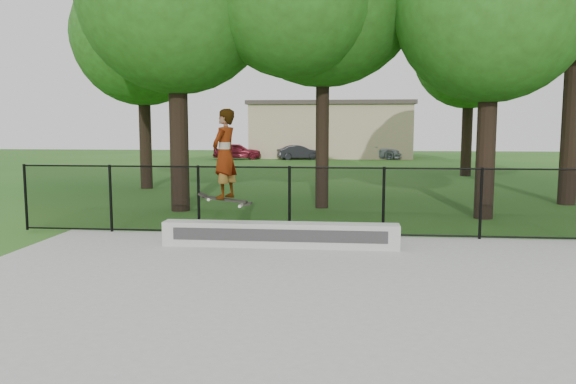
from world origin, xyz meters
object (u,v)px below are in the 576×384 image
(car_a, at_px, (237,151))
(car_b, at_px, (299,152))
(car_c, at_px, (373,150))
(skater_airborne, at_px, (225,156))
(grind_ledge, at_px, (280,235))

(car_a, height_order, car_b, car_a)
(car_a, bearing_deg, car_c, -93.03)
(car_c, xyz_separation_m, skater_airborne, (-4.27, -31.53, 1.20))
(grind_ledge, relative_size, car_c, 1.11)
(car_b, xyz_separation_m, car_c, (5.37, 1.34, 0.14))
(car_a, bearing_deg, skater_airborne, 178.68)
(car_c, height_order, skater_airborne, skater_airborne)
(car_b, height_order, skater_airborne, skater_airborne)
(grind_ledge, relative_size, car_a, 1.33)
(car_b, relative_size, skater_airborne, 1.54)
(grind_ledge, height_order, car_c, car_c)
(skater_airborne, bearing_deg, grind_ledge, 13.07)
(grind_ledge, bearing_deg, skater_airborne, -166.93)
(car_a, distance_m, skater_airborne, 30.51)
(car_a, relative_size, car_c, 0.84)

